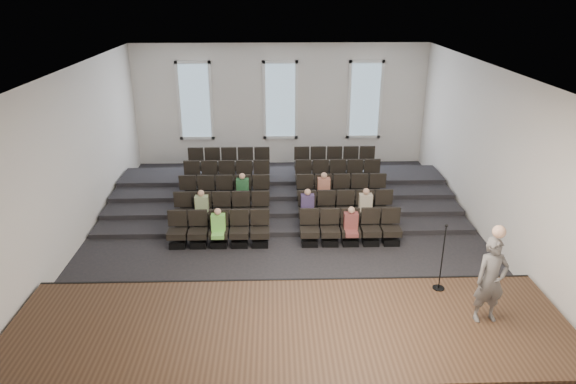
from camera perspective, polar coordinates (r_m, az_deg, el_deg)
The scene contains 14 objects.
ground at distance 15.72m, azimuth -0.40°, elevation -4.88°, with size 14.00×14.00×0.00m, color black.
ceiling at distance 14.18m, azimuth -0.46°, elevation 13.49°, with size 12.00×14.00×0.02m, color white.
wall_back at distance 21.54m, azimuth -0.86°, elevation 9.64°, with size 12.00×0.04×5.00m, color silver.
wall_front at distance 8.39m, azimuth 0.68°, elevation -11.32°, with size 12.00×0.04×5.00m, color silver.
wall_left at distance 15.83m, azimuth -22.82°, elevation 3.31°, with size 0.04×14.00×5.00m, color silver.
wall_right at distance 16.06m, azimuth 21.64°, elevation 3.74°, with size 0.04×14.00×5.00m, color silver.
stage at distance 11.25m, azimuth 0.22°, elevation -15.53°, with size 11.80×3.60×0.50m, color #452F1D.
stage_lip at distance 12.70m, azimuth -0.05°, elevation -10.67°, with size 11.80×0.06×0.52m, color black.
risers at distance 18.53m, azimuth -0.63°, elevation 0.09°, with size 11.80×4.80×0.60m.
seating_rows at distance 16.84m, azimuth -0.53°, elevation -0.44°, with size 6.80×4.70×1.67m.
windows at distance 21.43m, azimuth -0.86°, elevation 10.12°, with size 8.44×0.10×3.24m.
audience at distance 15.78m, azimuth -0.07°, elevation -1.44°, with size 5.45×2.64×1.10m.
speaker at distance 11.52m, azimuth 21.61°, elevation -9.11°, with size 0.70×0.46×1.91m, color #575453.
mic_stand at distance 12.50m, azimuth 16.61°, elevation -8.30°, with size 0.28×0.28×1.67m.
Camera 1 is at (-0.30, -14.02, 7.10)m, focal length 32.00 mm.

